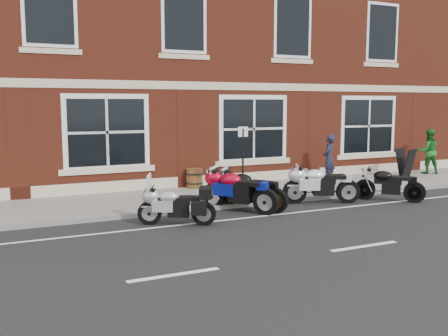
{
  "coord_description": "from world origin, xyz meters",
  "views": [
    {
      "loc": [
        -6.59,
        -10.6,
        2.83
      ],
      "look_at": [
        -0.96,
        1.6,
        1.09
      ],
      "focal_mm": 40.0,
      "sensor_mm": 36.0,
      "label": 1
    }
  ],
  "objects_px": {
    "moto_sport_red": "(238,189)",
    "parking_sign": "(243,157)",
    "moto_sport_silver": "(320,183)",
    "moto_touring_silver": "(174,204)",
    "a_board_sign": "(405,163)",
    "moto_naked_black": "(388,183)",
    "pedestrian_left": "(329,158)",
    "barrel_planter": "(194,178)",
    "pedestrian_right": "(428,151)",
    "moto_sport_black": "(249,189)"
  },
  "relations": [
    {
      "from": "moto_sport_silver",
      "to": "a_board_sign",
      "type": "relative_size",
      "value": 1.96
    },
    {
      "from": "a_board_sign",
      "to": "barrel_planter",
      "type": "xyz_separation_m",
      "value": [
        -7.93,
        1.11,
        -0.22
      ]
    },
    {
      "from": "moto_sport_black",
      "to": "barrel_planter",
      "type": "xyz_separation_m",
      "value": [
        -0.28,
        3.26,
        -0.13
      ]
    },
    {
      "from": "pedestrian_left",
      "to": "parking_sign",
      "type": "bearing_deg",
      "value": -20.88
    },
    {
      "from": "moto_naked_black",
      "to": "barrel_planter",
      "type": "distance_m",
      "value": 5.98
    },
    {
      "from": "a_board_sign",
      "to": "pedestrian_left",
      "type": "bearing_deg",
      "value": 153.62
    },
    {
      "from": "parking_sign",
      "to": "barrel_planter",
      "type": "bearing_deg",
      "value": 117.81
    },
    {
      "from": "pedestrian_right",
      "to": "parking_sign",
      "type": "bearing_deg",
      "value": 34.27
    },
    {
      "from": "a_board_sign",
      "to": "moto_sport_red",
      "type": "bearing_deg",
      "value": 175.29
    },
    {
      "from": "moto_sport_silver",
      "to": "a_board_sign",
      "type": "height_order",
      "value": "a_board_sign"
    },
    {
      "from": "moto_sport_silver",
      "to": "pedestrian_left",
      "type": "relative_size",
      "value": 1.27
    },
    {
      "from": "moto_sport_red",
      "to": "moto_naked_black",
      "type": "bearing_deg",
      "value": -41.74
    },
    {
      "from": "pedestrian_right",
      "to": "parking_sign",
      "type": "height_order",
      "value": "parking_sign"
    },
    {
      "from": "a_board_sign",
      "to": "moto_touring_silver",
      "type": "bearing_deg",
      "value": 176.1
    },
    {
      "from": "a_board_sign",
      "to": "barrel_planter",
      "type": "height_order",
      "value": "a_board_sign"
    },
    {
      "from": "moto_sport_black",
      "to": "barrel_planter",
      "type": "bearing_deg",
      "value": 59.07
    },
    {
      "from": "moto_sport_black",
      "to": "moto_sport_silver",
      "type": "relative_size",
      "value": 0.88
    },
    {
      "from": "moto_sport_red",
      "to": "barrel_planter",
      "type": "bearing_deg",
      "value": 53.98
    },
    {
      "from": "moto_naked_black",
      "to": "moto_sport_red",
      "type": "bearing_deg",
      "value": 129.11
    },
    {
      "from": "moto_sport_silver",
      "to": "moto_naked_black",
      "type": "bearing_deg",
      "value": -82.13
    },
    {
      "from": "a_board_sign",
      "to": "barrel_planter",
      "type": "bearing_deg",
      "value": 151.92
    },
    {
      "from": "moto_sport_red",
      "to": "pedestrian_left",
      "type": "xyz_separation_m",
      "value": [
        4.81,
        2.55,
        0.35
      ]
    },
    {
      "from": "moto_touring_silver",
      "to": "pedestrian_right",
      "type": "relative_size",
      "value": 0.97
    },
    {
      "from": "moto_touring_silver",
      "to": "parking_sign",
      "type": "xyz_separation_m",
      "value": [
        2.77,
        1.92,
        0.81
      ]
    },
    {
      "from": "moto_sport_silver",
      "to": "barrel_planter",
      "type": "xyz_separation_m",
      "value": [
        -2.53,
        3.32,
        -0.14
      ]
    },
    {
      "from": "moto_sport_silver",
      "to": "pedestrian_left",
      "type": "distance_m",
      "value": 3.4
    },
    {
      "from": "moto_touring_silver",
      "to": "moto_sport_black",
      "type": "height_order",
      "value": "moto_touring_silver"
    },
    {
      "from": "a_board_sign",
      "to": "barrel_planter",
      "type": "distance_m",
      "value": 8.01
    },
    {
      "from": "moto_touring_silver",
      "to": "pedestrian_left",
      "type": "height_order",
      "value": "pedestrian_left"
    },
    {
      "from": "moto_sport_red",
      "to": "parking_sign",
      "type": "relative_size",
      "value": 0.95
    },
    {
      "from": "moto_touring_silver",
      "to": "barrel_planter",
      "type": "xyz_separation_m",
      "value": [
        2.07,
        4.02,
        -0.06
      ]
    },
    {
      "from": "pedestrian_left",
      "to": "parking_sign",
      "type": "distance_m",
      "value": 4.28
    },
    {
      "from": "moto_touring_silver",
      "to": "pedestrian_right",
      "type": "distance_m",
      "value": 12.01
    },
    {
      "from": "moto_sport_red",
      "to": "pedestrian_right",
      "type": "relative_size",
      "value": 1.13
    },
    {
      "from": "moto_sport_black",
      "to": "parking_sign",
      "type": "bearing_deg",
      "value": 34.6
    },
    {
      "from": "a_board_sign",
      "to": "parking_sign",
      "type": "distance_m",
      "value": 7.33
    },
    {
      "from": "moto_touring_silver",
      "to": "moto_naked_black",
      "type": "xyz_separation_m",
      "value": [
        6.62,
        0.14,
        0.02
      ]
    },
    {
      "from": "moto_sport_red",
      "to": "moto_sport_silver",
      "type": "relative_size",
      "value": 0.93
    },
    {
      "from": "moto_sport_red",
      "to": "moto_sport_silver",
      "type": "distance_m",
      "value": 2.6
    },
    {
      "from": "moto_sport_red",
      "to": "parking_sign",
      "type": "distance_m",
      "value": 1.6
    },
    {
      "from": "moto_naked_black",
      "to": "pedestrian_left",
      "type": "distance_m",
      "value": 3.15
    },
    {
      "from": "barrel_planter",
      "to": "pedestrian_right",
      "type": "bearing_deg",
      "value": -4.44
    },
    {
      "from": "parking_sign",
      "to": "a_board_sign",
      "type": "bearing_deg",
      "value": 17.27
    },
    {
      "from": "pedestrian_left",
      "to": "barrel_planter",
      "type": "relative_size",
      "value": 2.65
    },
    {
      "from": "pedestrian_left",
      "to": "moto_naked_black",
      "type": "bearing_deg",
      "value": 47.32
    },
    {
      "from": "pedestrian_left",
      "to": "moto_sport_red",
      "type": "bearing_deg",
      "value": -11.23
    },
    {
      "from": "barrel_planter",
      "to": "moto_touring_silver",
      "type": "bearing_deg",
      "value": -117.3
    },
    {
      "from": "moto_touring_silver",
      "to": "moto_sport_red",
      "type": "distance_m",
      "value": 2.13
    },
    {
      "from": "moto_touring_silver",
      "to": "moto_sport_red",
      "type": "bearing_deg",
      "value": -42.9
    },
    {
      "from": "pedestrian_right",
      "to": "a_board_sign",
      "type": "relative_size",
      "value": 1.62
    }
  ]
}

